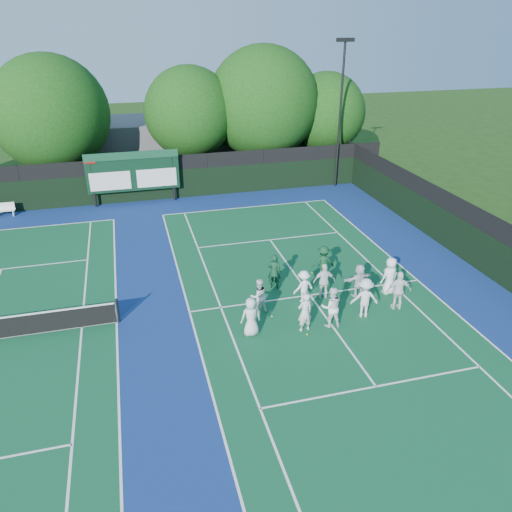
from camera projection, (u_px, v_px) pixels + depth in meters
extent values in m
plane|color=#1B3B10|center=(318.00, 307.00, 21.74)|extent=(120.00, 120.00, 0.00)
cube|color=navy|center=(177.00, 314.00, 21.21)|extent=(34.00, 32.00, 0.01)
cube|color=#104F2B|center=(310.00, 295.00, 22.60)|extent=(10.97, 23.77, 0.00)
cube|color=white|center=(247.00, 207.00, 32.94)|extent=(10.97, 0.08, 0.00)
cube|color=white|center=(189.00, 312.00, 21.32)|extent=(0.08, 23.77, 0.00)
cube|color=white|center=(418.00, 280.00, 23.88)|extent=(0.08, 23.77, 0.00)
cube|color=white|center=(221.00, 307.00, 21.64)|extent=(0.08, 23.77, 0.00)
cube|color=white|center=(392.00, 284.00, 23.56)|extent=(0.08, 23.77, 0.00)
cube|color=white|center=(376.00, 386.00, 17.04)|extent=(8.23, 0.08, 0.00)
cube|color=white|center=(270.00, 240.00, 28.17)|extent=(8.23, 0.08, 0.00)
cube|color=white|center=(310.00, 295.00, 22.60)|extent=(0.08, 12.80, 0.00)
cube|color=white|center=(19.00, 228.00, 29.68)|extent=(10.97, 0.08, 0.00)
cube|color=white|center=(117.00, 322.00, 20.62)|extent=(0.08, 23.77, 0.00)
cube|color=white|center=(82.00, 327.00, 20.30)|extent=(0.08, 23.77, 0.00)
cube|color=white|center=(2.00, 269.00, 24.91)|extent=(8.23, 0.08, 0.00)
cube|color=black|center=(150.00, 186.00, 33.82)|extent=(34.00, 0.08, 2.00)
cube|color=black|center=(148.00, 165.00, 33.17)|extent=(34.00, 0.05, 1.00)
cube|color=black|center=(485.00, 253.00, 24.27)|extent=(0.08, 32.00, 2.00)
cube|color=black|center=(491.00, 225.00, 23.61)|extent=(0.05, 32.00, 1.00)
cylinder|color=black|center=(93.00, 181.00, 32.31)|extent=(0.16, 0.16, 3.50)
cylinder|color=black|center=(173.00, 175.00, 33.52)|extent=(0.16, 0.16, 3.50)
cube|color=black|center=(133.00, 172.00, 32.72)|extent=(6.00, 0.15, 2.60)
cube|color=#134329|center=(131.00, 155.00, 32.15)|extent=(6.00, 0.05, 0.50)
cube|color=white|center=(110.00, 181.00, 32.50)|extent=(2.60, 0.04, 1.20)
cube|color=white|center=(157.00, 178.00, 33.20)|extent=(2.60, 0.04, 1.20)
cube|color=#A6110D|center=(89.00, 160.00, 31.59)|extent=(0.70, 0.04, 0.50)
cube|color=#5B5A60|center=(190.00, 142.00, 41.27)|extent=(18.00, 6.00, 4.00)
cylinder|color=black|center=(340.00, 117.00, 34.96)|extent=(0.16, 0.16, 10.00)
cube|color=black|center=(345.00, 40.00, 32.78)|extent=(1.20, 0.30, 0.25)
cylinder|color=black|center=(118.00, 311.00, 20.41)|extent=(0.10, 0.10, 1.10)
cube|color=white|center=(4.00, 211.00, 31.35)|extent=(1.35, 0.37, 0.05)
cube|color=white|center=(3.00, 206.00, 31.36)|extent=(1.35, 0.06, 0.45)
cube|color=white|center=(14.00, 213.00, 31.56)|extent=(0.06, 0.31, 0.36)
cylinder|color=black|center=(61.00, 174.00, 35.37)|extent=(0.44, 0.44, 2.53)
sphere|color=#103A0D|center=(50.00, 114.00, 33.54)|extent=(7.83, 7.83, 7.83)
sphere|color=#103A0D|center=(62.00, 124.00, 34.28)|extent=(5.48, 5.48, 5.48)
cylinder|color=black|center=(192.00, 164.00, 37.51)|extent=(0.44, 0.44, 2.73)
sphere|color=#103A0D|center=(190.00, 112.00, 35.85)|extent=(6.50, 6.50, 6.50)
sphere|color=#103A0D|center=(198.00, 120.00, 36.54)|extent=(4.55, 4.55, 4.55)
cylinder|color=black|center=(263.00, 160.00, 38.84)|extent=(0.44, 0.44, 2.55)
sphere|color=#103A0D|center=(263.00, 103.00, 36.94)|extent=(8.20, 8.20, 8.20)
sphere|color=#103A0D|center=(270.00, 113.00, 37.70)|extent=(5.74, 5.74, 5.74)
cylinder|color=black|center=(323.00, 157.00, 40.03)|extent=(0.44, 0.44, 2.40)
sphere|color=#103A0D|center=(326.00, 112.00, 38.52)|extent=(6.08, 6.08, 6.08)
sphere|color=#103A0D|center=(331.00, 119.00, 39.18)|extent=(4.25, 4.25, 4.25)
sphere|color=yellow|center=(307.00, 334.00, 19.79)|extent=(0.07, 0.07, 0.07)
sphere|color=yellow|center=(323.00, 269.00, 24.86)|extent=(0.07, 0.07, 0.07)
sphere|color=yellow|center=(364.00, 304.00, 21.88)|extent=(0.07, 0.07, 0.07)
sphere|color=yellow|center=(272.00, 316.00, 20.97)|extent=(0.07, 0.07, 0.07)
sphere|color=yellow|center=(312.00, 273.00, 24.52)|extent=(0.07, 0.07, 0.07)
imported|color=silver|center=(251.00, 317.00, 19.51)|extent=(0.82, 0.56, 1.64)
imported|color=silver|center=(305.00, 312.00, 19.75)|extent=(0.67, 0.49, 1.69)
imported|color=white|center=(331.00, 307.00, 20.05)|extent=(0.93, 0.77, 1.75)
imported|color=silver|center=(365.00, 298.00, 20.68)|extent=(1.26, 0.91, 1.76)
imported|color=white|center=(399.00, 291.00, 21.21)|extent=(1.11, 0.63, 1.78)
imported|color=silver|center=(259.00, 296.00, 21.02)|extent=(0.83, 0.68, 1.56)
imported|color=white|center=(304.00, 286.00, 21.82)|extent=(1.08, 0.78, 1.50)
imported|color=white|center=(324.00, 281.00, 22.07)|extent=(1.04, 0.57, 1.68)
imported|color=silver|center=(359.00, 280.00, 22.28)|extent=(1.50, 0.71, 1.55)
imported|color=white|center=(390.00, 276.00, 22.43)|extent=(0.98, 0.76, 1.77)
imported|color=#0F3721|center=(274.00, 272.00, 22.86)|extent=(0.73, 0.62, 1.70)
imported|color=#103C1F|center=(323.00, 262.00, 23.81)|extent=(1.15, 0.77, 1.64)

